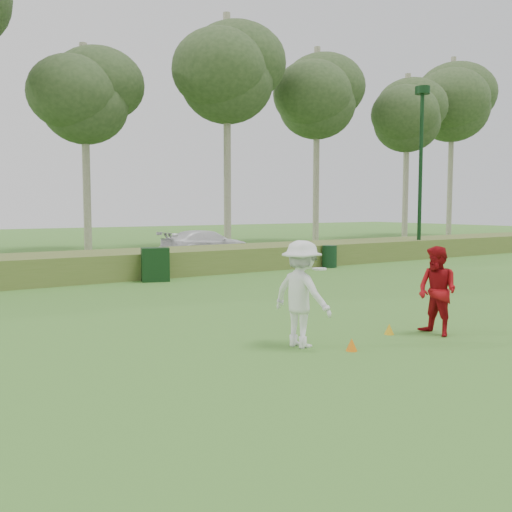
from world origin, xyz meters
TOP-DOWN VIEW (x-y plane):
  - ground at (0.00, 0.00)m, footprint 120.00×120.00m
  - reed_strip at (0.00, 12.00)m, footprint 80.00×3.00m
  - park_road at (0.00, 17.00)m, footprint 80.00×6.00m
  - lamp_post at (14.00, 11.00)m, footprint 0.70×0.70m
  - tree_4 at (2.00, 24.50)m, footprint 6.24×6.24m
  - tree_5 at (10.00, 22.50)m, footprint 7.28×7.28m
  - tree_6 at (18.00, 23.80)m, footprint 7.02×7.02m
  - tree_7 at (26.00, 22.80)m, footprint 6.50×6.50m
  - tree_8 at (33.00, 24.20)m, footprint 8.06×8.06m
  - player_white at (-1.45, 0.28)m, footprint 1.01×1.36m
  - player_red at (1.33, -0.45)m, footprint 0.68×0.86m
  - cone_orange at (-0.91, -0.45)m, footprint 0.20×0.20m
  - cone_yellow at (0.60, 0.10)m, footprint 0.20×0.20m
  - utility_cabinet at (-0.08, 10.09)m, footprint 1.04×0.81m
  - trash_bin at (7.71, 10.24)m, footprint 0.75×0.75m
  - car_right at (5.28, 16.43)m, footprint 4.65×2.08m

SIDE VIEW (x-z plane):
  - ground at x=0.00m, z-range 0.00..0.00m
  - park_road at x=0.00m, z-range 0.00..0.06m
  - cone_yellow at x=0.60m, z-range 0.00..0.21m
  - cone_orange at x=-0.91m, z-range 0.00..0.22m
  - reed_strip at x=0.00m, z-range 0.00..0.90m
  - trash_bin at x=7.71m, z-range 0.00..0.91m
  - utility_cabinet at x=-0.08m, z-range 0.00..1.14m
  - car_right at x=5.28m, z-range 0.06..1.38m
  - player_red at x=1.33m, z-range 0.00..1.75m
  - player_white at x=-1.45m, z-range 0.00..1.92m
  - lamp_post at x=14.00m, z-range 1.51..9.68m
  - tree_4 at x=2.00m, z-range 2.84..14.34m
  - tree_7 at x=26.00m, z-range 3.09..15.59m
  - tree_6 at x=18.00m, z-range 3.35..16.85m
  - tree_5 at x=10.00m, z-range 3.47..17.47m
  - tree_8 at x=33.00m, z-range 3.73..18.73m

